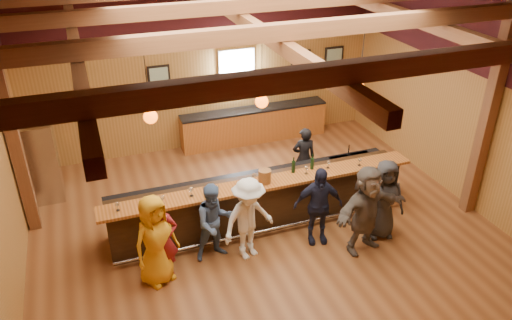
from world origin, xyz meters
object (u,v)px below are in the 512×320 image
object	(u,v)px
customer_orange	(155,240)
customer_denim	(215,222)
bar_counter	(259,199)
stainless_fridge	(41,162)
customer_white	(249,219)
customer_brown	(366,210)
customer_redvest	(161,240)
customer_dark	(384,199)
ice_bucket	(265,176)
back_bar_cabinet	(254,125)
bottle_a	(293,167)
customer_navy	(318,206)
bartender	(304,158)

from	to	relation	value
customer_orange	customer_denim	bearing A→B (deg)	-13.02
bar_counter	stainless_fridge	size ratio (longest dim) A/B	3.50
customer_white	customer_brown	bearing A→B (deg)	-32.32
customer_redvest	customer_white	distance (m)	1.60
customer_dark	customer_denim	bearing A→B (deg)	-176.11
customer_orange	ice_bucket	size ratio (longest dim) A/B	6.38
back_bar_cabinet	customer_dark	xyz separation A→B (m)	(0.90, -4.84, 0.35)
customer_white	bottle_a	size ratio (longest dim) A/B	4.94
bar_counter	customer_orange	distance (m)	2.54
back_bar_cabinet	customer_navy	bearing A→B (deg)	-94.69
stainless_fridge	bartender	world-z (taller)	stainless_fridge
customer_redvest	ice_bucket	distance (m)	2.31
customer_navy	customer_denim	bearing A→B (deg)	-173.46
customer_orange	customer_redvest	bearing A→B (deg)	-5.80
customer_dark	ice_bucket	bearing A→B (deg)	168.08
bar_counter	ice_bucket	distance (m)	0.80
ice_bucket	customer_dark	bearing A→B (deg)	-23.98
back_bar_cabinet	customer_dark	bearing A→B (deg)	-79.50
customer_orange	customer_denim	distance (m)	1.15
customer_denim	bottle_a	bearing A→B (deg)	14.69
customer_orange	stainless_fridge	bearing A→B (deg)	90.83
back_bar_cabinet	customer_denim	world-z (taller)	customer_denim
bar_counter	customer_white	distance (m)	1.19
customer_redvest	customer_navy	size ratio (longest dim) A/B	1.00
stainless_fridge	customer_brown	size ratio (longest dim) A/B	1.02
customer_navy	customer_dark	distance (m)	1.30
customer_denim	bottle_a	world-z (taller)	customer_denim
back_bar_cabinet	stainless_fridge	distance (m)	5.43
stainless_fridge	customer_denim	distance (m)	4.40
customer_navy	customer_orange	bearing A→B (deg)	-166.25
bar_counter	ice_bucket	xyz separation A→B (m)	(-0.02, -0.34, 0.72)
customer_navy	ice_bucket	size ratio (longest dim) A/B	6.04
ice_bucket	bottle_a	world-z (taller)	bottle_a
stainless_fridge	customer_denim	size ratio (longest dim) A/B	1.17
customer_redvest	customer_denim	distance (m)	1.04
customer_navy	customer_brown	size ratio (longest dim) A/B	0.91
customer_navy	customer_redvest	bearing A→B (deg)	-166.95
back_bar_cabinet	stainless_fridge	world-z (taller)	stainless_fridge
customer_redvest	customer_brown	xyz separation A→B (m)	(3.70, -0.50, 0.08)
back_bar_cabinet	customer_orange	size ratio (longest dim) A/B	2.35
customer_redvest	customer_navy	xyz separation A→B (m)	(2.98, 0.03, 0.00)
customer_orange	customer_navy	world-z (taller)	customer_orange
bar_counter	customer_brown	world-z (taller)	customer_brown
bar_counter	stainless_fridge	distance (m)	4.81
customer_orange	customer_white	xyz separation A→B (m)	(1.70, 0.08, -0.03)
customer_orange	customer_dark	world-z (taller)	customer_orange
bar_counter	customer_denim	distance (m)	1.43
customer_navy	ice_bucket	bearing A→B (deg)	153.25
stainless_fridge	customer_redvest	xyz separation A→B (m)	(1.94, -3.49, -0.10)
stainless_fridge	customer_redvest	size ratio (longest dim) A/B	1.12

